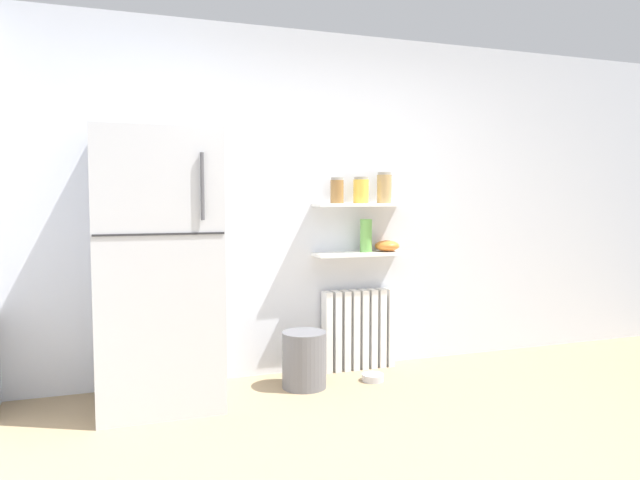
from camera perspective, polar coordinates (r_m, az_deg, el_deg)
name	(u,v)px	position (r m, az deg, el deg)	size (l,w,h in m)	color
ground_plane	(407,447)	(3.34, 8.62, -19.59)	(7.04, 7.04, 0.00)	#9E8460
back_wall	(315,204)	(4.49, -0.50, 3.61)	(7.04, 0.10, 2.60)	silver
refrigerator	(157,269)	(3.87, -15.79, -2.78)	(0.76, 0.75, 1.77)	#B7BABF
radiator	(359,329)	(4.59, 3.85, -8.81)	(0.58, 0.12, 0.63)	white
wall_shelf_lower	(361,254)	(4.47, 4.04, -1.38)	(0.73, 0.22, 0.03)	white
wall_shelf_upper	(361,205)	(4.45, 4.06, 3.49)	(0.73, 0.22, 0.03)	white
storage_jar_0	(337,191)	(4.38, 1.69, 4.91)	(0.10, 0.10, 0.19)	olive
storage_jar_1	(361,190)	(4.45, 4.07, 4.93)	(0.12, 0.12, 0.20)	yellow
storage_jar_2	(384,188)	(4.53, 6.37, 5.14)	(0.11, 0.11, 0.24)	tan
vase	(366,236)	(4.48, 4.58, 0.43)	(0.09, 0.09, 0.26)	#66A84C
shelf_bowl	(387,246)	(4.56, 6.65, -0.58)	(0.19, 0.19, 0.09)	orange
trash_bin	(304,360)	(4.17, -1.57, -11.74)	(0.31, 0.31, 0.40)	slate
pet_food_bowl	(373,377)	(4.38, 5.24, -13.38)	(0.16, 0.16, 0.05)	#B7B7BC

